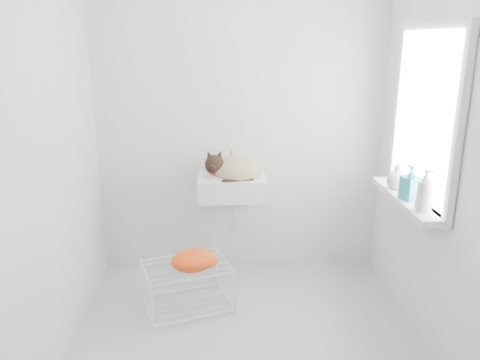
{
  "coord_description": "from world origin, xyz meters",
  "views": [
    {
      "loc": [
        -0.17,
        -2.59,
        1.8
      ],
      "look_at": [
        -0.03,
        0.5,
        0.88
      ],
      "focal_mm": 35.57,
      "sensor_mm": 36.0,
      "label": 1
    }
  ],
  "objects_px": {
    "sink": "(232,175)",
    "wire_rack": "(187,289)",
    "bottle_c": "(396,188)",
    "bottle_b": "(409,199)",
    "cat": "(234,170)",
    "bottle_a": "(422,211)"
  },
  "relations": [
    {
      "from": "bottle_c",
      "to": "bottle_a",
      "type": "bearing_deg",
      "value": -90.0
    },
    {
      "from": "sink",
      "to": "wire_rack",
      "type": "xyz_separation_m",
      "value": [
        -0.32,
        -0.4,
        -0.7
      ]
    },
    {
      "from": "cat",
      "to": "wire_rack",
      "type": "relative_size",
      "value": 0.76
    },
    {
      "from": "bottle_c",
      "to": "cat",
      "type": "bearing_deg",
      "value": 161.12
    },
    {
      "from": "bottle_b",
      "to": "bottle_c",
      "type": "xyz_separation_m",
      "value": [
        0.0,
        0.23,
        0.0
      ]
    },
    {
      "from": "bottle_b",
      "to": "bottle_c",
      "type": "distance_m",
      "value": 0.23
    },
    {
      "from": "sink",
      "to": "bottle_b",
      "type": "xyz_separation_m",
      "value": [
        1.08,
        -0.61,
        0.0
      ]
    },
    {
      "from": "cat",
      "to": "bottle_c",
      "type": "distance_m",
      "value": 1.12
    },
    {
      "from": "sink",
      "to": "bottle_c",
      "type": "xyz_separation_m",
      "value": [
        1.08,
        -0.38,
        0.0
      ]
    },
    {
      "from": "sink",
      "to": "bottle_c",
      "type": "distance_m",
      "value": 1.14
    },
    {
      "from": "cat",
      "to": "sink",
      "type": "bearing_deg",
      "value": 131.61
    },
    {
      "from": "cat",
      "to": "wire_rack",
      "type": "height_order",
      "value": "cat"
    },
    {
      "from": "cat",
      "to": "bottle_a",
      "type": "bearing_deg",
      "value": -33.71
    },
    {
      "from": "cat",
      "to": "bottle_c",
      "type": "height_order",
      "value": "cat"
    },
    {
      "from": "wire_rack",
      "to": "bottle_a",
      "type": "xyz_separation_m",
      "value": [
        1.4,
        -0.41,
        0.7
      ]
    },
    {
      "from": "bottle_a",
      "to": "bottle_b",
      "type": "bearing_deg",
      "value": 90.0
    },
    {
      "from": "bottle_c",
      "to": "wire_rack",
      "type": "bearing_deg",
      "value": -179.2
    },
    {
      "from": "sink",
      "to": "bottle_c",
      "type": "relative_size",
      "value": 2.9
    },
    {
      "from": "sink",
      "to": "cat",
      "type": "bearing_deg",
      "value": -51.36
    },
    {
      "from": "bottle_a",
      "to": "wire_rack",
      "type": "bearing_deg",
      "value": 163.68
    },
    {
      "from": "bottle_a",
      "to": "bottle_b",
      "type": "relative_size",
      "value": 0.96
    },
    {
      "from": "bottle_a",
      "to": "bottle_c",
      "type": "distance_m",
      "value": 0.43
    }
  ]
}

